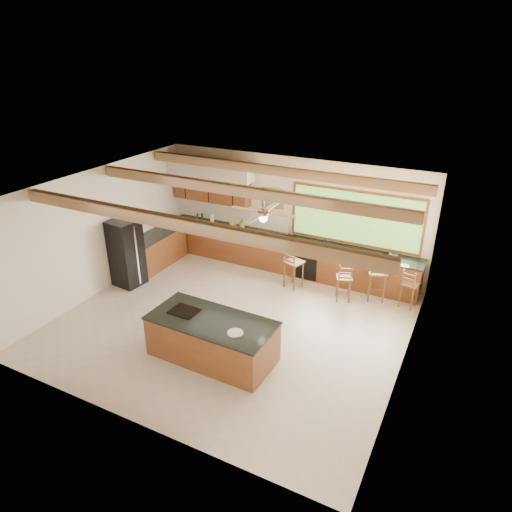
% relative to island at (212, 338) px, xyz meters
% --- Properties ---
extents(ground, '(7.20, 7.20, 0.00)m').
position_rel_island_xyz_m(ground, '(-0.26, 1.22, -0.43)').
color(ground, beige).
rests_on(ground, ground).
extents(room_shell, '(7.27, 6.54, 3.02)m').
position_rel_island_xyz_m(room_shell, '(-0.43, 1.87, 1.79)').
color(room_shell, white).
rests_on(room_shell, ground).
extents(counter_run, '(7.12, 3.10, 1.26)m').
position_rel_island_xyz_m(counter_run, '(-1.08, 3.74, 0.04)').
color(counter_run, brown).
rests_on(counter_run, ground).
extents(island, '(2.46, 1.20, 0.87)m').
position_rel_island_xyz_m(island, '(0.00, 0.00, 0.00)').
color(island, brown).
rests_on(island, ground).
extents(refrigerator, '(0.73, 0.71, 1.70)m').
position_rel_island_xyz_m(refrigerator, '(-3.48, 1.62, 0.43)').
color(refrigerator, black).
rests_on(refrigerator, ground).
extents(bar_stool_a, '(0.52, 0.52, 1.14)m').
position_rel_island_xyz_m(bar_stool_a, '(0.30, 3.27, 0.25)').
color(bar_stool_a, brown).
rests_on(bar_stool_a, ground).
extents(bar_stool_b, '(0.46, 0.46, 0.99)m').
position_rel_island_xyz_m(bar_stool_b, '(1.60, 3.22, 0.16)').
color(bar_stool_b, brown).
rests_on(bar_stool_b, ground).
extents(bar_stool_c, '(0.54, 0.54, 1.19)m').
position_rel_island_xyz_m(bar_stool_c, '(2.28, 3.60, 0.28)').
color(bar_stool_c, brown).
rests_on(bar_stool_c, ground).
extents(bar_stool_d, '(0.42, 0.42, 0.98)m').
position_rel_island_xyz_m(bar_stool_d, '(3.04, 3.60, 0.16)').
color(bar_stool_d, brown).
rests_on(bar_stool_d, ground).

